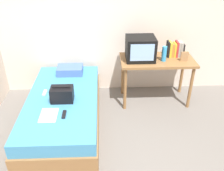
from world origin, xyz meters
name	(u,v)px	position (x,y,z in m)	size (l,w,h in m)	color
ground_plane	(124,170)	(0.00, 0.00, 0.00)	(8.00, 8.00, 0.00)	slate
wall_back	(116,17)	(0.00, 2.00, 1.30)	(5.20, 0.10, 2.60)	beige
bed	(64,111)	(-0.80, 0.90, 0.24)	(1.00, 2.00, 0.49)	olive
desk	(157,65)	(0.63, 1.51, 0.67)	(1.16, 0.60, 0.76)	olive
tv	(140,49)	(0.36, 1.51, 0.94)	(0.44, 0.39, 0.36)	black
water_bottle	(164,54)	(0.71, 1.44, 0.88)	(0.07, 0.07, 0.24)	#3399DB
book_row	(175,49)	(0.93, 1.62, 0.88)	(0.26, 0.16, 0.25)	black
picture_frame	(184,56)	(1.03, 1.42, 0.84)	(0.11, 0.02, 0.15)	#9E754C
pillow	(70,70)	(-0.76, 1.61, 0.55)	(0.41, 0.28, 0.12)	#4766AD
handbag	(62,94)	(-0.78, 0.80, 0.59)	(0.30, 0.20, 0.22)	black
magazine	(49,115)	(-0.91, 0.47, 0.49)	(0.21, 0.29, 0.01)	white
remote_dark	(64,114)	(-0.72, 0.47, 0.50)	(0.04, 0.16, 0.02)	black
remote_silver	(45,93)	(-1.06, 1.00, 0.50)	(0.04, 0.14, 0.02)	#B7B7BC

